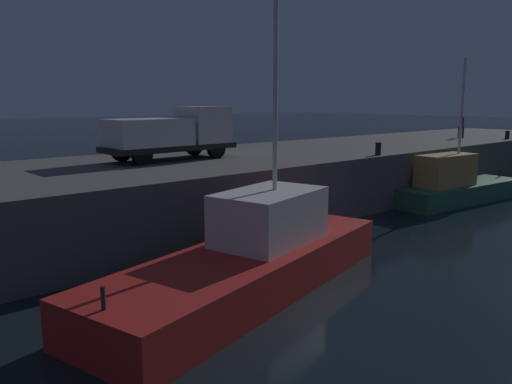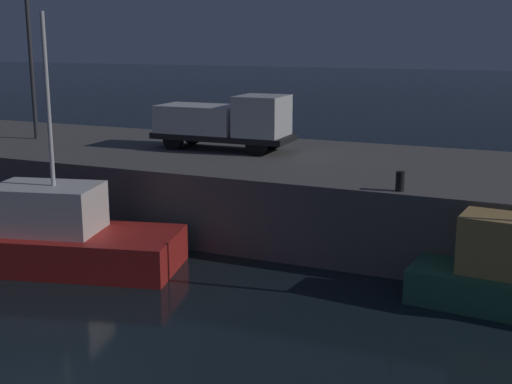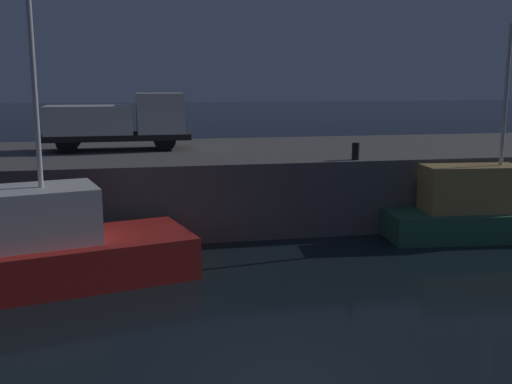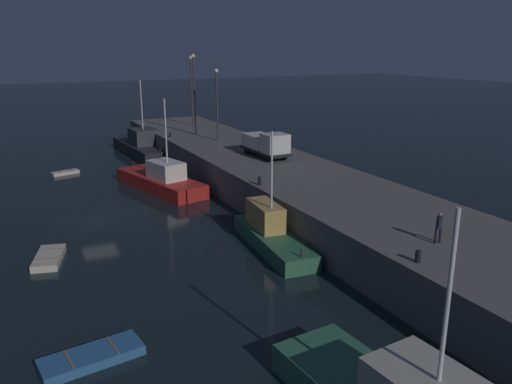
{
  "view_description": "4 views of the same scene",
  "coord_description": "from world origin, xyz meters",
  "px_view_note": "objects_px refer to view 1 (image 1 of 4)",
  "views": [
    {
      "loc": [
        -15.56,
        -3.87,
        5.45
      ],
      "look_at": [
        0.96,
        14.98,
        0.91
      ],
      "focal_mm": 35.49,
      "sensor_mm": 36.0,
      "label": 1
    },
    {
      "loc": [
        9.73,
        -10.07,
        7.53
      ],
      "look_at": [
        -1.32,
        14.88,
        1.3
      ],
      "focal_mm": 47.54,
      "sensor_mm": 36.0,
      "label": 2
    },
    {
      "loc": [
        -2.51,
        -9.73,
        5.64
      ],
      "look_at": [
        2.25,
        13.94,
        1.12
      ],
      "focal_mm": 41.36,
      "sensor_mm": 36.0,
      "label": 3
    },
    {
      "loc": [
        37.78,
        -5.61,
        12.69
      ],
      "look_at": [
        2.24,
        12.21,
        1.28
      ],
      "focal_mm": 35.8,
      "sensor_mm": 36.0,
      "label": 4
    }
  ],
  "objects_px": {
    "bollard_west": "(378,149)",
    "fishing_trawler_red": "(455,186)",
    "dockworker": "(461,125)",
    "utility_truck": "(173,133)",
    "bollard_central": "(507,135)",
    "fishing_boat_white": "(252,258)"
  },
  "relations": [
    {
      "from": "bollard_west",
      "to": "fishing_trawler_red",
      "type": "bearing_deg",
      "value": -18.85
    },
    {
      "from": "dockworker",
      "to": "utility_truck",
      "type": "bearing_deg",
      "value": 175.09
    },
    {
      "from": "dockworker",
      "to": "bollard_central",
      "type": "bearing_deg",
      "value": -62.46
    },
    {
      "from": "fishing_trawler_red",
      "to": "utility_truck",
      "type": "height_order",
      "value": "fishing_trawler_red"
    },
    {
      "from": "utility_truck",
      "to": "bollard_central",
      "type": "height_order",
      "value": "utility_truck"
    },
    {
      "from": "fishing_trawler_red",
      "to": "utility_truck",
      "type": "relative_size",
      "value": 1.47
    },
    {
      "from": "fishing_boat_white",
      "to": "bollard_west",
      "type": "distance_m",
      "value": 12.62
    },
    {
      "from": "fishing_trawler_red",
      "to": "utility_truck",
      "type": "xyz_separation_m",
      "value": [
        -13.48,
        6.71,
        3.09
      ]
    },
    {
      "from": "fishing_trawler_red",
      "to": "fishing_boat_white",
      "type": "relative_size",
      "value": 0.79
    },
    {
      "from": "utility_truck",
      "to": "dockworker",
      "type": "bearing_deg",
      "value": -4.91
    },
    {
      "from": "fishing_trawler_red",
      "to": "fishing_boat_white",
      "type": "bearing_deg",
      "value": -171.67
    },
    {
      "from": "fishing_trawler_red",
      "to": "bollard_central",
      "type": "bearing_deg",
      "value": 10.52
    },
    {
      "from": "utility_truck",
      "to": "fishing_trawler_red",
      "type": "bearing_deg",
      "value": -26.45
    },
    {
      "from": "fishing_boat_white",
      "to": "bollard_central",
      "type": "height_order",
      "value": "fishing_boat_white"
    },
    {
      "from": "dockworker",
      "to": "fishing_trawler_red",
      "type": "bearing_deg",
      "value": -153.68
    },
    {
      "from": "bollard_central",
      "to": "fishing_trawler_red",
      "type": "bearing_deg",
      "value": -169.48
    },
    {
      "from": "bollard_west",
      "to": "dockworker",
      "type": "bearing_deg",
      "value": 12.07
    },
    {
      "from": "bollard_west",
      "to": "bollard_central",
      "type": "xyz_separation_m",
      "value": [
        15.8,
        0.38,
        -0.02
      ]
    },
    {
      "from": "fishing_boat_white",
      "to": "bollard_central",
      "type": "distance_m",
      "value": 27.98
    },
    {
      "from": "bollard_central",
      "to": "bollard_west",
      "type": "bearing_deg",
      "value": -178.61
    },
    {
      "from": "dockworker",
      "to": "bollard_west",
      "type": "relative_size",
      "value": 2.64
    },
    {
      "from": "fishing_trawler_red",
      "to": "fishing_boat_white",
      "type": "distance_m",
      "value": 16.76
    }
  ]
}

